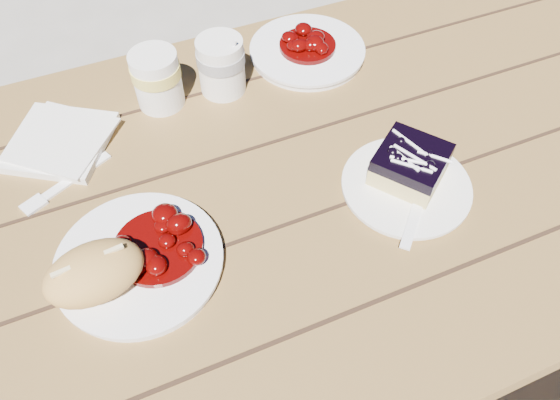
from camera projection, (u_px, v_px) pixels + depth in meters
name	position (u px, v px, depth m)	size (l,w,h in m)	color
ground	(321.00, 345.00, 1.47)	(60.00, 60.00, 0.00)	gray
picnic_table	(340.00, 217.00, 1.00)	(2.00, 1.55, 0.75)	brown
main_plate	(140.00, 263.00, 0.75)	(0.22, 0.22, 0.02)	white
goulash_stew	(156.00, 241.00, 0.73)	(0.12, 0.12, 0.04)	#4C0302
bread_roll	(94.00, 273.00, 0.69)	(0.13, 0.09, 0.07)	tan
dessert_plate	(406.00, 187.00, 0.83)	(0.19, 0.19, 0.01)	white
blueberry_cake	(410.00, 164.00, 0.82)	(0.14, 0.14, 0.06)	#D4C073
fork_dessert	(415.00, 215.00, 0.79)	(0.03, 0.16, 0.01)	white
coffee_cup	(221.00, 66.00, 0.94)	(0.08, 0.08, 0.10)	white
napkin_stack	(60.00, 142.00, 0.89)	(0.15, 0.15, 0.01)	white
fork_table	(76.00, 176.00, 0.85)	(0.03, 0.16, 0.01)	white
second_plate	(307.00, 52.00, 1.03)	(0.21, 0.21, 0.02)	white
second_stew	(308.00, 39.00, 1.00)	(0.11, 0.11, 0.04)	#4C0302
second_cup	(157.00, 79.00, 0.91)	(0.08, 0.08, 0.10)	white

